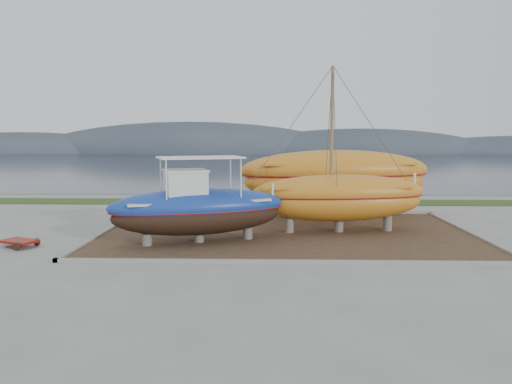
# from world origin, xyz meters

# --- Properties ---
(ground) EXTENTS (140.00, 140.00, 0.00)m
(ground) POSITION_xyz_m (0.00, 0.00, 0.00)
(ground) COLOR gray
(ground) RESTS_ON ground
(dirt_patch) EXTENTS (18.00, 12.00, 0.06)m
(dirt_patch) POSITION_xyz_m (0.00, 4.00, 0.03)
(dirt_patch) COLOR #422D1E
(dirt_patch) RESTS_ON ground
(curb_frame) EXTENTS (18.60, 12.60, 0.15)m
(curb_frame) POSITION_xyz_m (0.00, 4.00, 0.07)
(curb_frame) COLOR gray
(curb_frame) RESTS_ON ground
(grass_strip) EXTENTS (44.00, 3.00, 0.08)m
(grass_strip) POSITION_xyz_m (0.00, 15.50, 0.04)
(grass_strip) COLOR #284219
(grass_strip) RESTS_ON ground
(sea) EXTENTS (260.00, 100.00, 0.04)m
(sea) POSITION_xyz_m (0.00, 70.00, 0.00)
(sea) COLOR #17202E
(sea) RESTS_ON ground
(mountain_ridge) EXTENTS (200.00, 36.00, 20.00)m
(mountain_ridge) POSITION_xyz_m (0.00, 125.00, 0.00)
(mountain_ridge) COLOR #333D49
(mountain_ridge) RESTS_ON ground
(blue_caique) EXTENTS (8.43, 5.12, 3.88)m
(blue_caique) POSITION_xyz_m (-4.05, 1.47, 2.00)
(blue_caique) COLOR #193B9B
(blue_caique) RESTS_ON dirt_patch
(white_dinghy) EXTENTS (4.82, 2.76, 1.36)m
(white_dinghy) POSITION_xyz_m (-6.67, 5.96, 0.74)
(white_dinghy) COLOR silver
(white_dinghy) RESTS_ON dirt_patch
(orange_sailboat) EXTENTS (9.07, 3.76, 8.19)m
(orange_sailboat) POSITION_xyz_m (2.65, 4.16, 4.16)
(orange_sailboat) COLOR orange
(orange_sailboat) RESTS_ON dirt_patch
(orange_bare_hull) EXTENTS (12.14, 5.33, 3.84)m
(orange_bare_hull) POSITION_xyz_m (3.18, 9.67, 1.98)
(orange_bare_hull) COLOR orange
(orange_bare_hull) RESTS_ON dirt_patch
(red_trailer) EXTENTS (2.54, 1.97, 0.32)m
(red_trailer) POSITION_xyz_m (-11.83, 0.45, 0.16)
(red_trailer) COLOR maroon
(red_trailer) RESTS_ON ground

